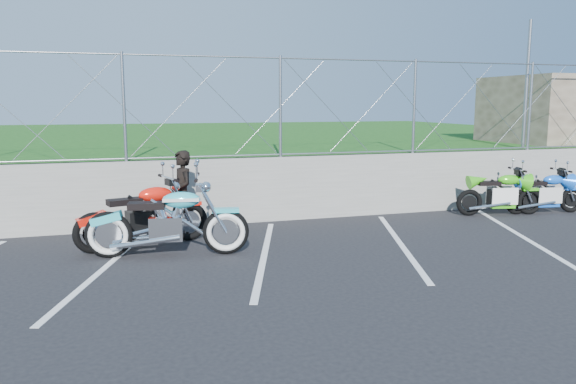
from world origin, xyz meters
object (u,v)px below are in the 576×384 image
object	(u,v)px
naked_orange	(145,218)
sportbike_green	(501,195)
sportbike_blue	(546,195)
cruiser_turquoise	(170,224)
person_standing	(182,195)

from	to	relation	value
naked_orange	sportbike_green	xyz separation A→B (m)	(7.40, 0.51, -0.06)
sportbike_green	sportbike_blue	xyz separation A→B (m)	(1.05, -0.13, -0.02)
cruiser_turquoise	naked_orange	world-z (taller)	cruiser_turquoise
naked_orange	sportbike_blue	distance (m)	8.47
sportbike_green	sportbike_blue	distance (m)	1.06
naked_orange	person_standing	distance (m)	0.85
cruiser_turquoise	person_standing	world-z (taller)	person_standing
naked_orange	cruiser_turquoise	bearing A→B (deg)	-80.89
sportbike_green	person_standing	bearing A→B (deg)	-168.13
sportbike_green	sportbike_blue	bearing A→B (deg)	4.35
person_standing	cruiser_turquoise	bearing A→B (deg)	-29.58
cruiser_turquoise	person_standing	distance (m)	1.24
sportbike_blue	cruiser_turquoise	bearing A→B (deg)	-164.66
person_standing	sportbike_blue	bearing A→B (deg)	76.07
cruiser_turquoise	sportbike_green	world-z (taller)	cruiser_turquoise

